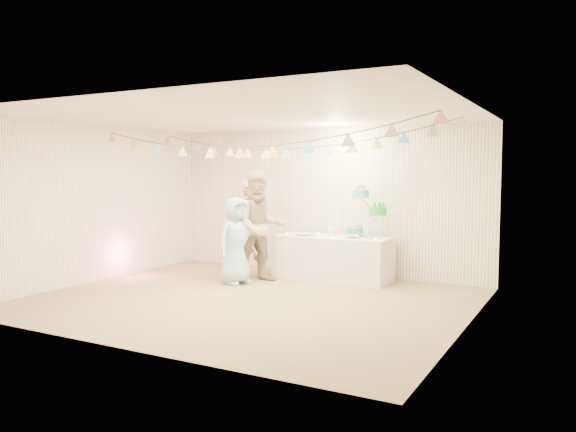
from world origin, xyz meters
The scene contains 23 objects.
floor centered at (0.00, 0.00, 0.00)m, with size 6.00×6.00×0.00m, color olive.
ceiling centered at (0.00, 0.00, 2.60)m, with size 6.00×6.00×0.00m, color silver.
back_wall centered at (0.00, 2.50, 1.30)m, with size 6.00×6.00×0.00m, color white.
front_wall centered at (0.00, -2.50, 1.30)m, with size 6.00×6.00×0.00m, color white.
left_wall centered at (-3.00, 0.00, 1.30)m, with size 5.00×5.00×0.00m, color white.
right_wall centered at (3.00, 0.00, 1.30)m, with size 5.00×5.00×0.00m, color white.
table centered at (0.41, 2.00, 0.37)m, with size 1.95×0.78×0.73m, color silver.
cake_stand centered at (0.96, 2.05, 1.16)m, with size 0.73×0.43×0.81m, color silver, non-canonical shape.
cake_bottom centered at (0.81, 1.99, 0.84)m, with size 0.31×0.31×0.15m, color teal, non-canonical shape.
cake_middle centered at (1.14, 2.14, 1.11)m, with size 0.27×0.27×0.22m, color green, non-canonical shape.
cake_top_tier centered at (0.90, 2.02, 1.38)m, with size 0.25×0.25×0.19m, color #45C8DA, non-canonical shape.
platter centered at (-0.10, 1.95, 0.76)m, with size 0.32×0.32×0.02m, color white.
posy centered at (0.37, 2.05, 0.82)m, with size 0.13×0.13×0.14m, color white, non-canonical shape.
person_adult_a centered at (-0.85, 1.45, 0.85)m, with size 0.62×0.41×1.70m, color #DE8474.
person_adult_b centered at (-0.55, 1.23, 0.92)m, with size 0.89×0.70×1.84m, color tan.
person_child centered at (-0.80, 0.90, 0.71)m, with size 0.69×0.45×1.41m, color #9CCBDE.
bunting_back centered at (0.00, 1.10, 2.35)m, with size 5.60×1.10×0.40m, color pink, non-canonical shape.
bunting_front centered at (0.00, -0.20, 2.32)m, with size 5.60×0.90×0.36m, color #72A5E5, non-canonical shape.
tealight_0 centered at (-0.39, 1.85, 0.75)m, with size 0.04×0.04×0.03m, color #FFD88C.
tealight_1 centered at (0.06, 2.18, 0.75)m, with size 0.04×0.04×0.03m, color #FFD88C.
tealight_2 centered at (0.51, 1.78, 0.75)m, with size 0.04×0.04×0.03m, color #FFD88C.
tealight_3 centered at (0.76, 2.22, 0.75)m, with size 0.04×0.04×0.03m, color #FFD88C.
tealight_4 centered at (1.23, 1.82, 0.75)m, with size 0.04×0.04×0.03m, color #FFD88C.
Camera 1 is at (4.24, -6.64, 1.80)m, focal length 35.00 mm.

